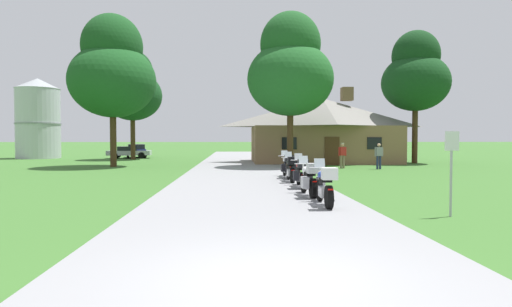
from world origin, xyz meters
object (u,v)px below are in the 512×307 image
at_px(parked_navy_suv_far_left, 136,150).
at_px(motorcycle_white_second_in_row, 310,180).
at_px(motorcycle_red_third_in_row, 301,173).
at_px(bystander_red_shirt_beside_signpost, 342,154).
at_px(tree_left_near, 112,71).
at_px(parked_silver_sedan_far_left, 129,152).
at_px(motorcycle_black_fourth_in_row, 291,169).
at_px(tree_by_lodge_front, 290,69).
at_px(motorcycle_blue_nearest_to_camera, 325,186).
at_px(metal_silo_distant, 38,118).
at_px(motorcycle_white_farthest_in_row, 287,166).
at_px(tree_right_of_lodge, 416,75).
at_px(tree_left_far, 132,89).
at_px(metal_signpost_roadside, 451,163).

bearing_deg(parked_navy_suv_far_left, motorcycle_white_second_in_row, -81.31).
bearing_deg(motorcycle_red_third_in_row, bystander_red_shirt_beside_signpost, 70.33).
bearing_deg(tree_left_near, parked_navy_suv_far_left, 96.66).
bearing_deg(parked_silver_sedan_far_left, parked_navy_suv_far_left, -17.00).
relative_size(motorcycle_black_fourth_in_row, parked_navy_suv_far_left, 0.42).
bearing_deg(parked_navy_suv_far_left, tree_by_lodge_front, -61.88).
bearing_deg(motorcycle_blue_nearest_to_camera, parked_silver_sedan_far_left, 114.18).
bearing_deg(parked_navy_suv_far_left, tree_left_near, -96.78).
height_order(bystander_red_shirt_beside_signpost, metal_silo_distant, metal_silo_distant).
distance_m(motorcycle_black_fourth_in_row, motorcycle_white_farthest_in_row, 2.01).
xyz_separation_m(tree_right_of_lodge, parked_silver_sedan_far_left, (-25.06, 9.80, -6.44)).
bearing_deg(motorcycle_blue_nearest_to_camera, tree_by_lodge_front, 87.37).
bearing_deg(motorcycle_white_farthest_in_row, tree_left_near, 137.72).
distance_m(motorcycle_red_third_in_row, motorcycle_black_fourth_in_row, 2.36).
height_order(motorcycle_white_second_in_row, metal_silo_distant, metal_silo_distant).
xyz_separation_m(motorcycle_blue_nearest_to_camera, motorcycle_white_farthest_in_row, (0.05, 8.95, -0.01)).
relative_size(tree_by_lodge_front, tree_right_of_lodge, 1.00).
distance_m(tree_by_lodge_front, tree_left_near, 12.38).
height_order(tree_left_far, parked_navy_suv_far_left, tree_left_far).
distance_m(tree_left_near, parked_silver_sedan_far_left, 14.51).
bearing_deg(tree_left_near, parked_silver_sedan_far_left, 99.03).
distance_m(motorcycle_blue_nearest_to_camera, motorcycle_white_farthest_in_row, 8.95).
relative_size(motorcycle_white_second_in_row, motorcycle_black_fourth_in_row, 1.00).
bearing_deg(motorcycle_white_second_in_row, motorcycle_red_third_in_row, 84.29).
relative_size(bystander_red_shirt_beside_signpost, tree_by_lodge_front, 0.16).
distance_m(tree_left_far, tree_left_near, 10.66).
bearing_deg(motorcycle_blue_nearest_to_camera, motorcycle_black_fourth_in_row, 92.05).
bearing_deg(tree_by_lodge_front, motorcycle_white_second_in_row, -95.08).
height_order(bystander_red_shirt_beside_signpost, tree_by_lodge_front, tree_by_lodge_front).
distance_m(bystander_red_shirt_beside_signpost, metal_silo_distant, 31.54).
bearing_deg(motorcycle_white_farthest_in_row, bystander_red_shirt_beside_signpost, 55.75).
relative_size(motorcycle_black_fourth_in_row, metal_signpost_roadside, 0.97).
bearing_deg(metal_signpost_roadside, parked_navy_suv_far_left, 114.23).
xyz_separation_m(motorcycle_white_second_in_row, metal_silo_distant, (-22.20, 30.22, 3.42)).
xyz_separation_m(motorcycle_white_second_in_row, parked_silver_sedan_far_left, (-13.03, 29.55, 0.03)).
height_order(motorcycle_white_second_in_row, motorcycle_black_fourth_in_row, same).
bearing_deg(tree_by_lodge_front, metal_signpost_roadside, -85.22).
relative_size(motorcycle_white_farthest_in_row, tree_left_far, 0.20).
height_order(motorcycle_red_third_in_row, bystander_red_shirt_beside_signpost, bystander_red_shirt_beside_signpost).
bearing_deg(motorcycle_white_farthest_in_row, parked_silver_sedan_far_left, 118.75).
bearing_deg(motorcycle_black_fourth_in_row, metal_signpost_roadside, -70.57).
height_order(motorcycle_red_third_in_row, motorcycle_white_farthest_in_row, same).
bearing_deg(motorcycle_white_second_in_row, motorcycle_black_fourth_in_row, 86.83).
relative_size(bystander_red_shirt_beside_signpost, tree_left_far, 0.16).
distance_m(motorcycle_white_second_in_row, tree_left_far, 30.32).
xyz_separation_m(bystander_red_shirt_beside_signpost, tree_left_near, (-15.64, 2.51, 5.76)).
bearing_deg(motorcycle_white_second_in_row, tree_right_of_lodge, 55.80).
bearing_deg(motorcycle_red_third_in_row, motorcycle_white_second_in_row, -90.84).
bearing_deg(parked_silver_sedan_far_left, tree_left_near, -175.31).
distance_m(tree_right_of_lodge, parked_silver_sedan_far_left, 27.67).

